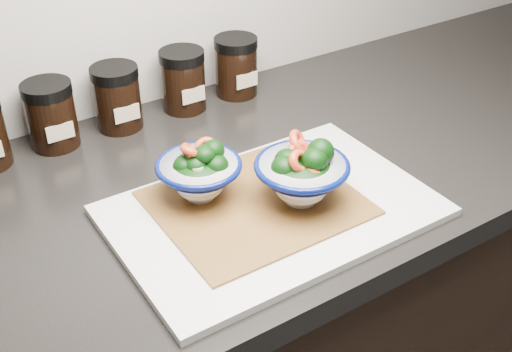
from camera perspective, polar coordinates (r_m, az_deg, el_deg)
countertop at (r=0.99m, az=-5.87°, el=-2.16°), size 3.50×0.60×0.04m
cutting_board at (r=0.92m, az=1.46°, el=-3.10°), size 0.45×0.30×0.01m
bamboo_mat at (r=0.92m, az=0.00°, el=-2.38°), size 0.28×0.24×0.00m
bowl_left at (r=0.91m, az=-5.03°, el=0.28°), size 0.12×0.12×0.10m
bowl_right at (r=0.90m, az=4.09°, el=0.17°), size 0.14×0.14×0.10m
spice_jar_c at (r=1.11m, az=-17.75°, el=5.20°), size 0.08×0.08×0.11m
spice_jar_d at (r=1.14m, az=-12.24°, el=6.83°), size 0.08×0.08×0.11m
spice_jar_e at (r=1.18m, az=-6.49°, el=8.46°), size 0.08×0.08×0.11m
spice_jar_f at (r=1.23m, az=-1.78°, el=9.73°), size 0.08×0.08×0.11m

